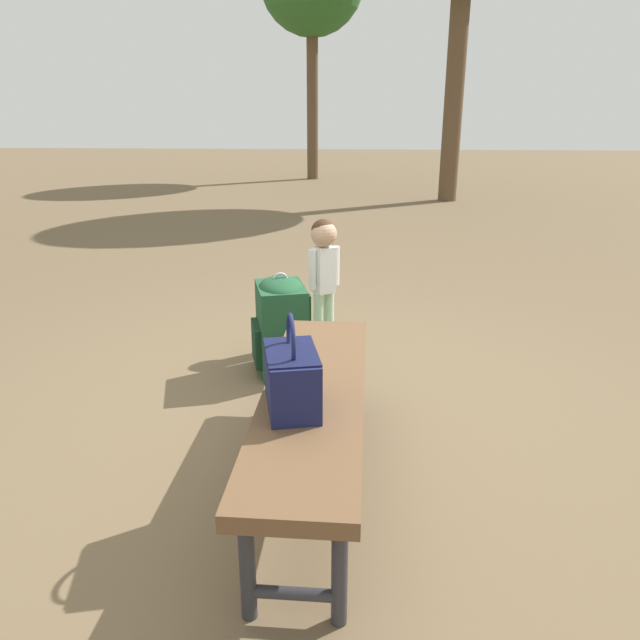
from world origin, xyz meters
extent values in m
plane|color=brown|center=(0.00, 0.00, 0.00)|extent=(40.00, 40.00, 0.00)
cube|color=brown|center=(-0.64, 0.03, 0.42)|extent=(1.61, 0.43, 0.06)
cylinder|color=#2D2D33|center=(0.06, 0.15, 0.20)|extent=(0.05, 0.05, 0.39)
cylinder|color=#2D2D33|center=(0.05, -0.13, 0.20)|extent=(0.05, 0.05, 0.39)
cylinder|color=#2D2D33|center=(-1.34, 0.18, 0.20)|extent=(0.05, 0.05, 0.39)
cylinder|color=#2D2D33|center=(-1.35, -0.10, 0.20)|extent=(0.05, 0.05, 0.39)
cylinder|color=#2D2D33|center=(0.06, 0.01, 0.10)|extent=(0.05, 0.28, 0.04)
cylinder|color=#2D2D33|center=(-1.34, 0.04, 0.10)|extent=(0.05, 0.28, 0.04)
cube|color=#191E4C|center=(-0.80, 0.10, 0.56)|extent=(0.35, 0.24, 0.22)
cube|color=#131639|center=(-0.80, 0.10, 0.67)|extent=(0.32, 0.24, 0.02)
torus|color=#191E4C|center=(-0.80, 0.10, 0.72)|extent=(0.19, 0.06, 0.20)
cylinder|color=#B2D8B2|center=(1.02, 0.04, 0.18)|extent=(0.07, 0.07, 0.35)
cylinder|color=#B2D8B2|center=(0.97, 0.11, 0.18)|extent=(0.07, 0.07, 0.35)
ellipsoid|color=white|center=(1.00, 0.03, 0.02)|extent=(0.10, 0.09, 0.04)
ellipsoid|color=white|center=(0.95, 0.10, 0.02)|extent=(0.10, 0.09, 0.04)
cube|color=white|center=(0.99, 0.08, 0.50)|extent=(0.16, 0.17, 0.30)
cylinder|color=white|center=(1.04, 0.00, 0.52)|extent=(0.05, 0.05, 0.26)
cylinder|color=white|center=(0.94, 0.15, 0.52)|extent=(0.05, 0.05, 0.26)
sphere|color=tan|center=(0.99, 0.08, 0.74)|extent=(0.17, 0.17, 0.17)
sphere|color=#3F2819|center=(1.00, 0.08, 0.76)|extent=(0.15, 0.15, 0.15)
cube|color=#1E4C2D|center=(0.51, 0.30, 0.27)|extent=(0.42, 0.35, 0.53)
ellipsoid|color=#1E4C2D|center=(0.51, 0.30, 0.52)|extent=(0.40, 0.33, 0.12)
cube|color=#13311D|center=(0.47, 0.44, 0.19)|extent=(0.26, 0.10, 0.24)
cube|color=#13311D|center=(0.47, 0.14, 0.27)|extent=(0.06, 0.04, 0.45)
cube|color=#13311D|center=(0.63, 0.18, 0.27)|extent=(0.06, 0.04, 0.45)
torus|color=#B2B2B7|center=(0.51, 0.30, 0.57)|extent=(0.04, 0.09, 0.09)
cylinder|color=brown|center=(7.56, -1.65, 1.76)|extent=(0.30, 0.30, 3.51)
cylinder|color=brown|center=(10.59, 0.84, 1.61)|extent=(0.24, 0.24, 3.23)
camera|label=1|loc=(-2.79, -0.13, 1.51)|focal=33.71mm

